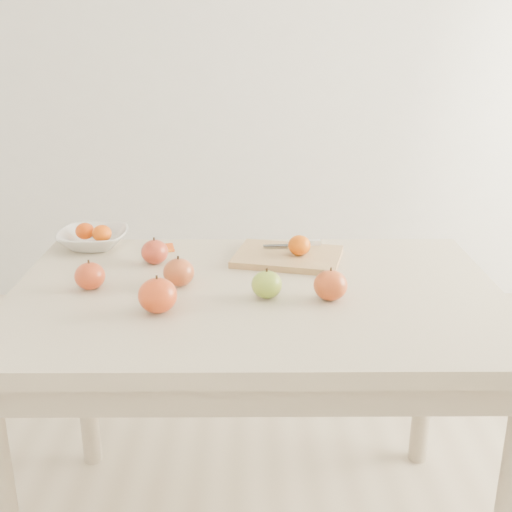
{
  "coord_description": "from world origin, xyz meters",
  "views": [
    {
      "loc": [
        -0.01,
        -1.45,
        1.35
      ],
      "look_at": [
        0.0,
        0.05,
        0.82
      ],
      "focal_mm": 45.0,
      "sensor_mm": 36.0,
      "label": 1
    }
  ],
  "objects": [
    {
      "name": "orange_peel_b",
      "position": [
        -0.26,
        0.29,
        0.75
      ],
      "size": [
        0.06,
        0.05,
        0.01
      ],
      "primitive_type": "cube",
      "rotation": [
        -0.14,
        0.0,
        -0.55
      ],
      "color": "#D6630F",
      "rests_on": "table"
    },
    {
      "name": "apple_red_a",
      "position": [
        -0.27,
        0.19,
        0.78
      ],
      "size": [
        0.07,
        0.07,
        0.07
      ],
      "primitive_type": "ellipsoid",
      "color": "maroon",
      "rests_on": "table"
    },
    {
      "name": "orange_peel_a",
      "position": [
        -0.27,
        0.3,
        0.75
      ],
      "size": [
        0.07,
        0.06,
        0.01
      ],
      "primitive_type": "cube",
      "rotation": [
        0.21,
        0.0,
        0.25
      ],
      "color": "#E14E0F",
      "rests_on": "table"
    },
    {
      "name": "fruit_bowl",
      "position": [
        -0.47,
        0.33,
        0.77
      ],
      "size": [
        0.2,
        0.2,
        0.05
      ],
      "primitive_type": "imported",
      "color": "silver",
      "rests_on": "table"
    },
    {
      "name": "apple_red_d",
      "position": [
        -0.41,
        0.01,
        0.78
      ],
      "size": [
        0.07,
        0.07,
        0.07
      ],
      "primitive_type": "ellipsoid",
      "color": "maroon",
      "rests_on": "table"
    },
    {
      "name": "apple_green",
      "position": [
        0.02,
        -0.05,
        0.78
      ],
      "size": [
        0.07,
        0.07,
        0.07
      ],
      "primitive_type": "ellipsoid",
      "color": "olive",
      "rests_on": "table"
    },
    {
      "name": "bowl_tangerine_far",
      "position": [
        -0.44,
        0.32,
        0.8
      ],
      "size": [
        0.06,
        0.06,
        0.05
      ],
      "primitive_type": "ellipsoid",
      "color": "orange",
      "rests_on": "fruit_bowl"
    },
    {
      "name": "cutting_board",
      "position": [
        0.09,
        0.22,
        0.76
      ],
      "size": [
        0.32,
        0.27,
        0.02
      ],
      "primitive_type": "cube",
      "rotation": [
        0.0,
        0.0,
        -0.23
      ],
      "color": "tan",
      "rests_on": "table"
    },
    {
      "name": "apple_red_e",
      "position": [
        0.17,
        -0.06,
        0.79
      ],
      "size": [
        0.08,
        0.08,
        0.07
      ],
      "primitive_type": "ellipsoid",
      "color": "#921505",
      "rests_on": "table"
    },
    {
      "name": "board_tangerine",
      "position": [
        0.12,
        0.21,
        0.8
      ],
      "size": [
        0.06,
        0.06,
        0.05
      ],
      "primitive_type": "ellipsoid",
      "color": "#DC6607",
      "rests_on": "cutting_board"
    },
    {
      "name": "apple_red_c",
      "position": [
        -0.22,
        -0.13,
        0.79
      ],
      "size": [
        0.09,
        0.09,
        0.08
      ],
      "primitive_type": "ellipsoid",
      "color": "#99050D",
      "rests_on": "table"
    },
    {
      "name": "bowl_tangerine_near",
      "position": [
        -0.5,
        0.34,
        0.8
      ],
      "size": [
        0.06,
        0.06,
        0.05
      ],
      "primitive_type": "ellipsoid",
      "color": "#E24607",
      "rests_on": "fruit_bowl"
    },
    {
      "name": "paring_knife",
      "position": [
        0.14,
        0.29,
        0.78
      ],
      "size": [
        0.17,
        0.05,
        0.01
      ],
      "color": "white",
      "rests_on": "cutting_board"
    },
    {
      "name": "table",
      "position": [
        0.0,
        0.0,
        0.65
      ],
      "size": [
        1.2,
        0.8,
        0.75
      ],
      "color": "beige",
      "rests_on": "ground"
    },
    {
      "name": "apple_red_b",
      "position": [
        -0.19,
        0.03,
        0.78
      ],
      "size": [
        0.08,
        0.08,
        0.07
      ],
      "primitive_type": "ellipsoid",
      "color": "maroon",
      "rests_on": "table"
    }
  ]
}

